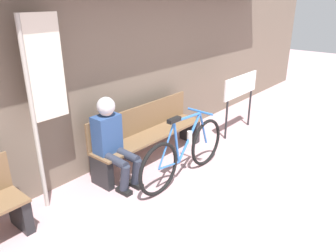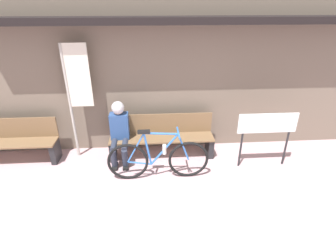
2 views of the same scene
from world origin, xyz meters
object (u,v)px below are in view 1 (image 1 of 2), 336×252
Objects in this scene: park_bench_near at (148,135)px; person_seated at (112,136)px; signboard at (241,89)px; bicycle at (185,152)px; banner_pole at (41,88)px.

person_seated is (-0.78, -0.11, 0.27)m from park_bench_near.
signboard is (2.62, -0.37, 0.13)m from person_seated.
bicycle is 0.79× the size of banner_pole.
signboard is (1.92, 0.26, 0.42)m from bicycle.
person_seated is at bearing -171.84° from park_bench_near.
park_bench_near is at bearing 8.16° from person_seated.
bicycle is 1.63× the size of signboard.
signboard is at bearing -14.86° from park_bench_near.
banner_pole is (-1.51, 0.10, 1.01)m from park_bench_near.
bicycle is at bearing -96.80° from park_bench_near.
park_bench_near is at bearing 165.14° from signboard.
bicycle is 1.99m from signboard.
bicycle is at bearing -30.51° from banner_pole.
person_seated is 2.65m from signboard.
banner_pole is 2.06× the size of signboard.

